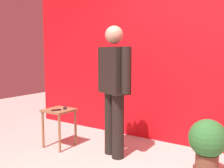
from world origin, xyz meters
TOP-DOWN VIEW (x-y plane):
  - back_wall_red at (0.00, 1.58)m, footprint 5.94×0.12m
  - standing_person at (-0.57, 0.59)m, footprint 0.69×0.43m
  - side_table at (-1.46, 0.42)m, footprint 0.41×0.41m
  - cell_phone at (-1.44, 0.34)m, footprint 0.12×0.16m
  - tv_remote at (-1.43, 0.51)m, footprint 0.15×0.16m
  - potted_plant at (0.69, 0.64)m, footprint 0.44×0.44m

SIDE VIEW (x-z plane):
  - potted_plant at x=0.69m, z-range 0.06..0.75m
  - side_table at x=-1.46m, z-range 0.17..0.76m
  - cell_phone at x=-1.44m, z-range 0.59..0.60m
  - tv_remote at x=-1.43m, z-range 0.59..0.61m
  - standing_person at x=-0.57m, z-range 0.11..1.91m
  - back_wall_red at x=0.00m, z-range 0.00..2.78m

